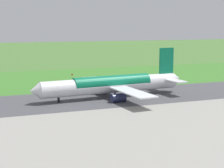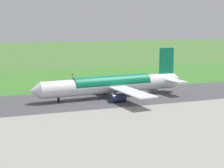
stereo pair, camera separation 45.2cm
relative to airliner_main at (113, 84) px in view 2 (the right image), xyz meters
The scene contains 6 objects.
ground_plane 14.08m from the airliner_main, behind, with size 800.00×800.00×0.00m, color #477233.
runway_asphalt 14.07m from the airliner_main, behind, with size 600.00×29.37×0.06m, color #47474C.
grass_verge_foreground 40.96m from the airliner_main, 109.20° to the right, with size 600.00×80.00×0.04m, color #3C782B.
airliner_main is the anchor object (origin of this frame).
no_stopping_sign 42.89m from the airliner_main, 85.81° to the right, with size 0.60×0.10×2.55m.
traffic_cone_orange 43.80m from the airliner_main, 76.82° to the right, with size 0.40×0.40×0.55m, color orange.
Camera 2 is at (53.58, 107.87, 23.54)m, focal length 57.02 mm.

